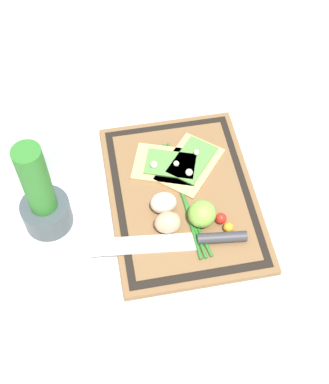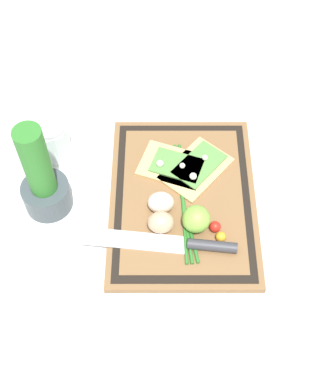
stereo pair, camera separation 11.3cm
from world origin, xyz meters
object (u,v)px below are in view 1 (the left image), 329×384
at_px(pizza_slice_near, 190,164).
at_px(egg_brown, 168,222).
at_px(herb_pot, 42,200).
at_px(pizza_slice_far, 167,165).
at_px(lime, 202,214).
at_px(sauce_jar, 42,158).
at_px(cherry_tomato_red, 221,218).
at_px(knife, 195,240).
at_px(cherry_tomato_yellow, 228,227).
at_px(egg_pink, 164,203).

distance_m(pizza_slice_near, egg_brown, 0.17).
relative_size(pizza_slice_near, herb_pot, 0.76).
xyz_separation_m(pizza_slice_far, lime, (-0.15, -0.05, 0.02)).
relative_size(lime, herb_pot, 0.24).
height_order(pizza_slice_far, egg_brown, egg_brown).
xyz_separation_m(pizza_slice_near, lime, (-0.15, 0.01, 0.02)).
xyz_separation_m(pizza_slice_near, sauce_jar, (0.06, 0.32, 0.02)).
bearing_deg(herb_pot, lime, -102.32).
relative_size(cherry_tomato_red, herb_pot, 0.10).
height_order(herb_pot, sauce_jar, herb_pot).
bearing_deg(knife, sauce_jar, 49.01).
bearing_deg(sauce_jar, cherry_tomato_yellow, -123.17).
bearing_deg(cherry_tomato_red, pizza_slice_far, 27.61).
bearing_deg(sauce_jar, lime, -123.43).
bearing_deg(pizza_slice_near, sauce_jar, 79.20).
distance_m(knife, egg_brown, 0.07).
bearing_deg(pizza_slice_near, egg_pink, 142.23).
bearing_deg(knife, egg_brown, 49.36).
height_order(pizza_slice_far, herb_pot, herb_pot).
bearing_deg(cherry_tomato_yellow, egg_brown, 77.69).
relative_size(egg_brown, cherry_tomato_red, 2.33).
height_order(egg_pink, lime, lime).
xyz_separation_m(egg_pink, lime, (-0.04, -0.07, 0.01)).
height_order(egg_pink, sauce_jar, sauce_jar).
xyz_separation_m(knife, egg_brown, (0.04, 0.05, 0.02)).
bearing_deg(egg_brown, sauce_jar, 48.94).
height_order(cherry_tomato_red, herb_pot, herb_pot).
bearing_deg(cherry_tomato_yellow, lime, 58.49).
bearing_deg(lime, sauce_jar, 56.57).
bearing_deg(pizza_slice_far, egg_brown, 170.46).
height_order(pizza_slice_near, herb_pot, herb_pot).
bearing_deg(cherry_tomato_yellow, knife, 101.45).
xyz_separation_m(egg_brown, egg_pink, (0.05, 0.00, 0.00)).
distance_m(pizza_slice_far, sauce_jar, 0.28).
relative_size(egg_pink, cherry_tomato_yellow, 2.59).
relative_size(pizza_slice_near, lime, 3.12).
xyz_separation_m(egg_pink, cherry_tomato_red, (-0.05, -0.11, -0.01)).
height_order(egg_brown, egg_pink, same).
bearing_deg(egg_brown, cherry_tomato_red, -91.88).
relative_size(pizza_slice_far, knife, 0.52).
xyz_separation_m(pizza_slice_far, knife, (-0.20, -0.02, 0.00)).
distance_m(pizza_slice_far, lime, 0.16).
height_order(knife, herb_pot, herb_pot).
xyz_separation_m(lime, sauce_jar, (0.21, 0.31, -0.01)).
bearing_deg(pizza_slice_far, knife, -173.80).
bearing_deg(cherry_tomato_yellow, herb_pot, 74.76).
relative_size(knife, lime, 5.47).
bearing_deg(herb_pot, sauce_jar, 0.56).
distance_m(egg_brown, cherry_tomato_yellow, 0.12).
bearing_deg(egg_pink, lime, -121.63).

